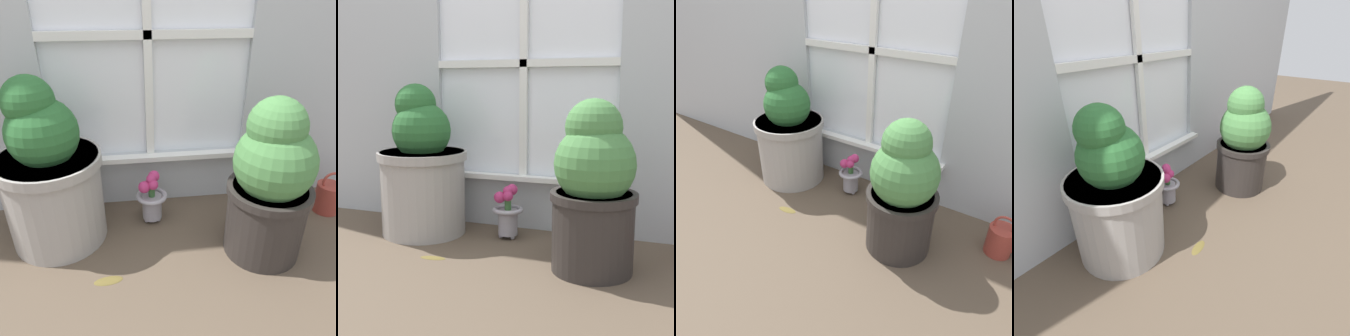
# 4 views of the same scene
# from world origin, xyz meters

# --- Properties ---
(ground_plane) EXTENTS (10.00, 10.00, 0.00)m
(ground_plane) POSITION_xyz_m (0.00, 0.00, 0.00)
(ground_plane) COLOR brown
(potted_plant_left) EXTENTS (0.42, 0.42, 0.71)m
(potted_plant_left) POSITION_xyz_m (-0.43, 0.35, 0.31)
(potted_plant_left) COLOR #9E9993
(potted_plant_left) RESTS_ON ground_plane
(potted_plant_right) EXTENTS (0.33, 0.33, 0.66)m
(potted_plant_right) POSITION_xyz_m (0.42, 0.15, 0.32)
(potted_plant_right) COLOR #2D2826
(potted_plant_right) RESTS_ON ground_plane
(flower_vase) EXTENTS (0.14, 0.14, 0.25)m
(flower_vase) POSITION_xyz_m (-0.02, 0.41, 0.13)
(flower_vase) COLOR #99939E
(flower_vase) RESTS_ON ground_plane
(watering_can) EXTENTS (0.22, 0.12, 0.22)m
(watering_can) POSITION_xyz_m (0.85, 0.37, 0.08)
(watering_can) COLOR #99382D
(watering_can) RESTS_ON ground_plane
(fallen_leaf) EXTENTS (0.11, 0.06, 0.01)m
(fallen_leaf) POSITION_xyz_m (-0.21, 0.05, 0.00)
(fallen_leaf) COLOR brown
(fallen_leaf) RESTS_ON ground_plane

